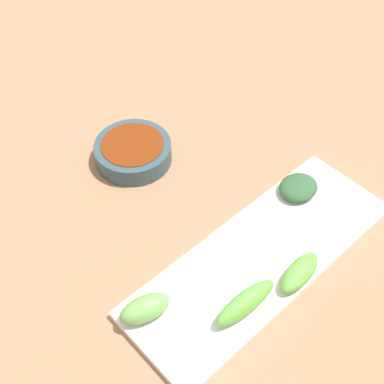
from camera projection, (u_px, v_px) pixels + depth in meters
tabletop at (203, 239)px, 0.71m from camera, size 2.10×2.10×0.02m
sauce_bowl at (133, 151)px, 0.78m from camera, size 0.12×0.12×0.03m
serving_plate at (261, 258)px, 0.67m from camera, size 0.14×0.39×0.01m
broccoli_stalk_0 at (299, 273)px, 0.64m from camera, size 0.04×0.07×0.02m
broccoli_stalk_1 at (245, 303)px, 0.60m from camera, size 0.03×0.09×0.03m
broccoli_leafy_2 at (298, 187)px, 0.73m from camera, size 0.06×0.06×0.02m
broccoli_stalk_3 at (145, 309)px, 0.60m from camera, size 0.05×0.07×0.03m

